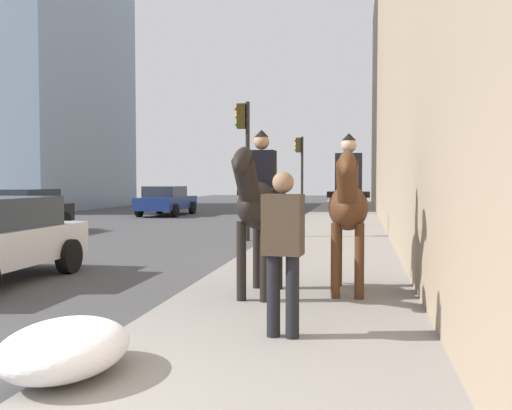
# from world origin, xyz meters

# --- Properties ---
(mounted_horse_near) EXTENTS (2.15, 0.64, 2.32)m
(mounted_horse_near) POSITION_xyz_m (4.28, -1.17, 1.42)
(mounted_horse_near) COLOR black
(mounted_horse_near) RESTS_ON sidewalk_slab
(mounted_horse_far) EXTENTS (2.15, 0.60, 2.29)m
(mounted_horse_far) POSITION_xyz_m (4.68, -2.38, 1.39)
(mounted_horse_far) COLOR #4C2B16
(mounted_horse_far) RESTS_ON sidewalk_slab
(pedestrian_greeting) EXTENTS (0.30, 0.42, 1.70)m
(pedestrian_greeting) POSITION_xyz_m (2.29, -1.77, 1.10)
(pedestrian_greeting) COLOR black
(pedestrian_greeting) RESTS_ON sidewalk_slab
(car_near_lane) EXTENTS (4.41, 2.00, 1.44)m
(car_near_lane) POSITION_xyz_m (22.72, 6.81, 0.75)
(car_near_lane) COLOR navy
(car_near_lane) RESTS_ON ground
(car_far_lane) EXTENTS (3.85, 1.89, 1.44)m
(car_far_lane) POSITION_xyz_m (13.02, 8.26, 0.75)
(car_far_lane) COLOR black
(car_far_lane) RESTS_ON ground
(traffic_light_near_curb) EXTENTS (0.20, 0.44, 3.95)m
(traffic_light_near_curb) POSITION_xyz_m (12.18, 0.69, 2.64)
(traffic_light_near_curb) COLOR black
(traffic_light_near_curb) RESTS_ON ground
(traffic_light_far_curb) EXTENTS (0.20, 0.44, 3.82)m
(traffic_light_far_curb) POSITION_xyz_m (23.38, 0.29, 2.56)
(traffic_light_far_curb) COLOR black
(traffic_light_far_curb) RESTS_ON ground
(snow_pile_near) EXTENTS (1.30, 1.00, 0.45)m
(snow_pile_near) POSITION_xyz_m (0.86, -0.15, 0.34)
(snow_pile_near) COLOR white
(snow_pile_near) RESTS_ON sidewalk_slab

